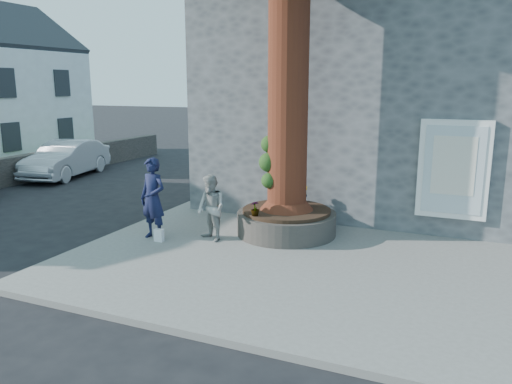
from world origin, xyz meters
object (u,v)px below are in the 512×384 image
at_px(car_silver, 66,159).
at_px(woman, 211,208).
at_px(planter, 286,222).
at_px(man, 153,199).

bearing_deg(car_silver, woman, -41.71).
distance_m(planter, man, 3.11).
height_order(planter, car_silver, car_silver).
bearing_deg(car_silver, man, -47.32).
height_order(man, woman, man).
relative_size(man, woman, 1.25).
xyz_separation_m(planter, car_silver, (-10.60, 4.17, 0.29)).
bearing_deg(planter, man, -150.66).
bearing_deg(man, planter, 38.78).
bearing_deg(woman, car_silver, 177.51).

